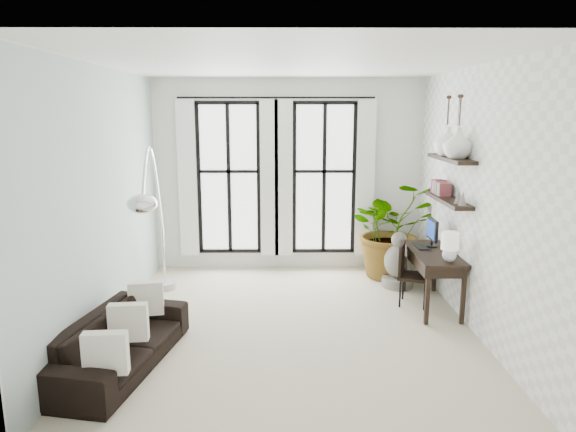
{
  "coord_description": "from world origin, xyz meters",
  "views": [
    {
      "loc": [
        -0.08,
        -6.1,
        2.65
      ],
      "look_at": [
        -0.02,
        0.3,
        1.35
      ],
      "focal_mm": 32.0,
      "sensor_mm": 36.0,
      "label": 1
    }
  ],
  "objects_px": {
    "buddha": "(398,264)",
    "plant": "(392,229)",
    "desk_chair": "(409,270)",
    "sofa": "(120,341)",
    "desk": "(434,257)",
    "arc_lamp": "(152,185)"
  },
  "relations": [
    {
      "from": "plant",
      "to": "arc_lamp",
      "type": "bearing_deg",
      "value": -151.93
    },
    {
      "from": "buddha",
      "to": "plant",
      "type": "bearing_deg",
      "value": 90.87
    },
    {
      "from": "sofa",
      "to": "buddha",
      "type": "height_order",
      "value": "buddha"
    },
    {
      "from": "arc_lamp",
      "to": "buddha",
      "type": "distance_m",
      "value": 3.88
    },
    {
      "from": "arc_lamp",
      "to": "plant",
      "type": "bearing_deg",
      "value": 28.07
    },
    {
      "from": "sofa",
      "to": "arc_lamp",
      "type": "bearing_deg",
      "value": 6.22
    },
    {
      "from": "plant",
      "to": "desk_chair",
      "type": "height_order",
      "value": "plant"
    },
    {
      "from": "plant",
      "to": "desk",
      "type": "height_order",
      "value": "plant"
    },
    {
      "from": "desk_chair",
      "to": "arc_lamp",
      "type": "distance_m",
      "value": 3.63
    },
    {
      "from": "sofa",
      "to": "arc_lamp",
      "type": "distance_m",
      "value": 1.95
    },
    {
      "from": "desk_chair",
      "to": "buddha",
      "type": "height_order",
      "value": "desk_chair"
    },
    {
      "from": "sofa",
      "to": "plant",
      "type": "xyz_separation_m",
      "value": [
        3.47,
        3.05,
        0.51
      ]
    },
    {
      "from": "arc_lamp",
      "to": "buddha",
      "type": "relative_size",
      "value": 3.19
    },
    {
      "from": "sofa",
      "to": "desk",
      "type": "distance_m",
      "value": 4.11
    },
    {
      "from": "plant",
      "to": "buddha",
      "type": "distance_m",
      "value": 0.68
    },
    {
      "from": "desk",
      "to": "desk_chair",
      "type": "height_order",
      "value": "desk"
    },
    {
      "from": "sofa",
      "to": "desk",
      "type": "bearing_deg",
      "value": -55.62
    },
    {
      "from": "desk",
      "to": "sofa",
      "type": "bearing_deg",
      "value": -156.44
    },
    {
      "from": "plant",
      "to": "buddha",
      "type": "bearing_deg",
      "value": -89.13
    },
    {
      "from": "plant",
      "to": "desk_chair",
      "type": "bearing_deg",
      "value": -90.56
    },
    {
      "from": "desk",
      "to": "arc_lamp",
      "type": "distance_m",
      "value": 3.81
    },
    {
      "from": "desk_chair",
      "to": "sofa",
      "type": "bearing_deg",
      "value": -132.71
    }
  ]
}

